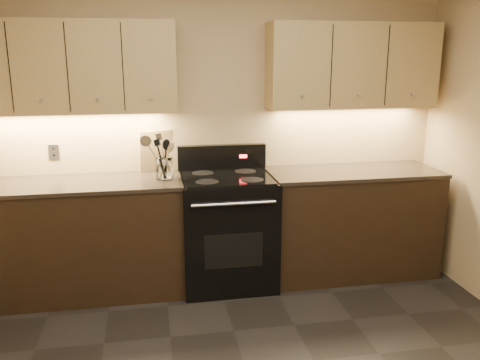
# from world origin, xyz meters

# --- Properties ---
(wall_back) EXTENTS (4.00, 0.04, 2.60)m
(wall_back) POSITION_xyz_m (0.00, 2.00, 1.30)
(wall_back) COLOR tan
(wall_back) RESTS_ON ground
(counter_left) EXTENTS (1.62, 0.62, 0.93)m
(counter_left) POSITION_xyz_m (-1.10, 1.70, 0.47)
(counter_left) COLOR black
(counter_left) RESTS_ON ground
(counter_right) EXTENTS (1.46, 0.62, 0.93)m
(counter_right) POSITION_xyz_m (1.18, 1.70, 0.47)
(counter_right) COLOR black
(counter_right) RESTS_ON ground
(stove) EXTENTS (0.76, 0.68, 1.14)m
(stove) POSITION_xyz_m (0.08, 1.68, 0.48)
(stove) COLOR black
(stove) RESTS_ON ground
(upper_cab_left) EXTENTS (1.60, 0.30, 0.70)m
(upper_cab_left) POSITION_xyz_m (-1.10, 1.85, 1.80)
(upper_cab_left) COLOR tan
(upper_cab_left) RESTS_ON wall_back
(upper_cab_right) EXTENTS (1.44, 0.30, 0.70)m
(upper_cab_right) POSITION_xyz_m (1.18, 1.85, 1.80)
(upper_cab_right) COLOR tan
(upper_cab_right) RESTS_ON wall_back
(outlet_plate) EXTENTS (0.08, 0.01, 0.12)m
(outlet_plate) POSITION_xyz_m (-1.30, 1.99, 1.12)
(outlet_plate) COLOR #B2B5BA
(outlet_plate) RESTS_ON wall_back
(utensil_crock) EXTENTS (0.18, 0.18, 0.17)m
(utensil_crock) POSITION_xyz_m (-0.42, 1.70, 1.01)
(utensil_crock) COLOR white
(utensil_crock) RESTS_ON counter_left
(cutting_board) EXTENTS (0.28, 0.15, 0.35)m
(cutting_board) POSITION_xyz_m (-0.48, 1.97, 1.10)
(cutting_board) COLOR #D5BD73
(cutting_board) RESTS_ON counter_left
(wooden_spoon) EXTENTS (0.16, 0.07, 0.29)m
(wooden_spoon) POSITION_xyz_m (-0.45, 1.69, 1.09)
(wooden_spoon) COLOR #D5BD73
(wooden_spoon) RESTS_ON utensil_crock
(black_spoon) EXTENTS (0.09, 0.09, 0.30)m
(black_spoon) POSITION_xyz_m (-0.42, 1.71, 1.09)
(black_spoon) COLOR black
(black_spoon) RESTS_ON utensil_crock
(black_turner) EXTENTS (0.16, 0.11, 0.33)m
(black_turner) POSITION_xyz_m (-0.42, 1.68, 1.11)
(black_turner) COLOR black
(black_turner) RESTS_ON utensil_crock
(steel_spatula) EXTENTS (0.18, 0.12, 0.37)m
(steel_spatula) POSITION_xyz_m (-0.38, 1.70, 1.13)
(steel_spatula) COLOR silver
(steel_spatula) RESTS_ON utensil_crock
(steel_skimmer) EXTENTS (0.26, 0.10, 0.36)m
(steel_skimmer) POSITION_xyz_m (-0.40, 1.69, 1.12)
(steel_skimmer) COLOR silver
(steel_skimmer) RESTS_ON utensil_crock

